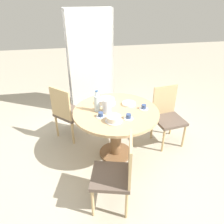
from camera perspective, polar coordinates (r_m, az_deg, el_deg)
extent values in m
plane|color=#B2A893|center=(3.38, 0.94, -10.71)|extent=(14.00, 14.00, 0.00)
cylinder|color=brown|center=(3.37, 0.94, -10.51)|extent=(0.48, 0.48, 0.03)
cylinder|color=brown|center=(3.15, 0.99, -5.62)|extent=(0.16, 0.16, 0.67)
cylinder|color=tan|center=(2.96, 1.05, -0.01)|extent=(1.17, 1.17, 0.04)
cylinder|color=tan|center=(2.75, -3.87, -16.70)|extent=(0.03, 0.03, 0.39)
cylinder|color=tan|center=(2.52, -5.06, -22.59)|extent=(0.03, 0.03, 0.39)
cylinder|color=tan|center=(2.73, 3.98, -17.11)|extent=(0.03, 0.03, 0.39)
cylinder|color=tan|center=(2.50, 3.84, -23.12)|extent=(0.03, 0.03, 0.39)
cube|color=brown|center=(2.45, -0.29, -16.48)|extent=(0.51, 0.51, 0.04)
cube|color=tan|center=(2.27, 4.76, -12.15)|extent=(0.13, 0.39, 0.47)
cylinder|color=tan|center=(3.38, 13.25, -7.31)|extent=(0.03, 0.03, 0.39)
cylinder|color=tan|center=(3.56, 18.24, -6.01)|extent=(0.03, 0.03, 0.39)
cylinder|color=tan|center=(3.63, 10.38, -4.14)|extent=(0.03, 0.03, 0.39)
cylinder|color=tan|center=(3.80, 15.17, -3.09)|extent=(0.03, 0.03, 0.39)
cube|color=brown|center=(3.47, 14.71, -2.11)|extent=(0.48, 0.48, 0.04)
cube|color=tan|center=(3.49, 13.55, 3.11)|extent=(0.40, 0.08, 0.47)
cylinder|color=tan|center=(3.72, -6.40, -2.92)|extent=(0.03, 0.03, 0.39)
cylinder|color=tan|center=(3.93, -10.40, -1.29)|extent=(0.03, 0.03, 0.39)
cylinder|color=tan|center=(3.50, -10.21, -5.49)|extent=(0.03, 0.03, 0.39)
cylinder|color=tan|center=(3.73, -14.21, -3.60)|extent=(0.03, 0.03, 0.39)
cube|color=brown|center=(3.61, -10.62, -0.35)|extent=(0.59, 0.59, 0.04)
cube|color=tan|center=(3.37, -13.33, 2.10)|extent=(0.30, 0.30, 0.47)
cube|color=silver|center=(4.27, -0.24, 12.87)|extent=(0.04, 0.28, 1.91)
cube|color=silver|center=(4.21, -11.30, 12.06)|extent=(0.04, 0.28, 1.91)
cube|color=silver|center=(4.10, -5.57, 12.00)|extent=(0.84, 0.02, 1.91)
cube|color=silver|center=(4.58, -5.16, 1.26)|extent=(0.77, 0.27, 0.04)
cube|color=silver|center=(4.33, -5.53, 8.49)|extent=(0.77, 0.27, 0.04)
cube|color=silver|center=(4.14, -5.97, 16.73)|extent=(0.77, 0.27, 0.04)
cube|color=silver|center=(4.05, -6.46, 25.29)|extent=(0.77, 0.27, 0.04)
cube|color=#703384|center=(4.47, -2.40, 4.60)|extent=(0.31, 0.21, 0.53)
cube|color=orange|center=(4.45, -8.20, 3.58)|extent=(0.31, 0.21, 0.43)
cube|color=black|center=(4.24, -2.60, 12.45)|extent=(0.32, 0.21, 0.57)
cube|color=#B72D28|center=(4.22, -8.79, 11.37)|extent=(0.32, 0.21, 0.47)
cube|color=#234793|center=(4.10, -2.75, 20.96)|extent=(0.31, 0.21, 0.56)
cube|color=#234793|center=(4.07, -9.55, 19.66)|extent=(0.31, 0.21, 0.43)
cylinder|color=silver|center=(2.88, -1.39, 1.59)|extent=(0.12, 0.12, 0.19)
cone|color=silver|center=(2.83, -1.42, 3.44)|extent=(0.11, 0.11, 0.02)
sphere|color=silver|center=(2.82, -1.42, 3.78)|extent=(0.02, 0.02, 0.02)
cylinder|color=silver|center=(2.91, -3.96, 2.21)|extent=(0.08, 0.08, 0.22)
cylinder|color=silver|center=(2.84, -4.05, 4.77)|extent=(0.03, 0.03, 0.06)
cylinder|color=#2D5184|center=(2.83, -4.08, 5.45)|extent=(0.04, 0.04, 0.01)
cylinder|color=silver|center=(3.15, -1.52, 2.36)|extent=(0.27, 0.27, 0.01)
cylinder|color=silver|center=(3.13, -1.53, 2.96)|extent=(0.24, 0.24, 0.06)
cylinder|color=silver|center=(2.72, 0.46, -2.35)|extent=(0.21, 0.21, 0.01)
cylinder|color=silver|center=(2.70, 0.46, -1.66)|extent=(0.18, 0.18, 0.06)
cylinder|color=white|center=(2.78, 4.32, -1.67)|extent=(0.12, 0.12, 0.01)
cylinder|color=#334775|center=(2.77, 4.35, -1.08)|extent=(0.07, 0.07, 0.06)
cylinder|color=white|center=(3.03, 8.27, 0.85)|extent=(0.12, 0.12, 0.01)
cylinder|color=#334775|center=(3.01, 8.32, 1.40)|extent=(0.07, 0.07, 0.06)
cylinder|color=white|center=(2.82, -2.94, -1.21)|extent=(0.12, 0.12, 0.01)
cylinder|color=#334775|center=(2.80, -2.96, -0.63)|extent=(0.07, 0.07, 0.06)
cylinder|color=white|center=(3.12, 4.43, 2.03)|extent=(0.19, 0.19, 0.01)
cylinder|color=white|center=(3.12, 4.43, 2.20)|extent=(0.19, 0.19, 0.01)
cylinder|color=white|center=(3.11, 4.44, 2.36)|extent=(0.19, 0.19, 0.01)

